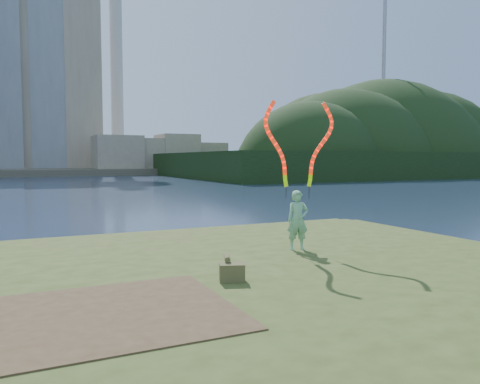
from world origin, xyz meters
TOP-DOWN VIEW (x-y plane):
  - ground at (0.00, 0.00)m, footprint 320.00×320.00m
  - grassy_knoll at (0.00, -2.30)m, footprint 20.00×18.00m
  - dirt_patch at (-2.20, -3.20)m, footprint 3.20×3.00m
  - far_shore at (0.00, 95.00)m, footprint 320.00×40.00m
  - observation_tower at (18.00, 102.00)m, footprint 10.00×10.00m
  - wooded_hill at (59.57, 59.96)m, footprint 78.00×50.00m
  - woman_with_ribbons at (2.58, -0.36)m, footprint 1.90×0.59m
  - canvas_bag at (-0.04, -2.34)m, footprint 0.51×0.58m

SIDE VIEW (x-z plane):
  - ground at x=0.00m, z-range 0.00..0.00m
  - wooded_hill at x=59.57m, z-range -31.34..31.66m
  - grassy_knoll at x=0.00m, z-range -0.06..0.74m
  - far_shore at x=0.00m, z-range 0.00..1.20m
  - dirt_patch at x=-2.20m, z-range 0.80..0.82m
  - canvas_bag at x=-0.04m, z-range 0.76..1.18m
  - woman_with_ribbons at x=2.58m, z-range 0.36..4.18m
  - observation_tower at x=18.00m, z-range 10.11..68.11m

